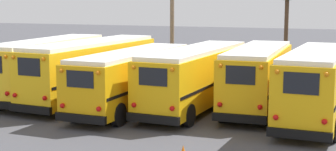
{
  "coord_description": "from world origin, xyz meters",
  "views": [
    {
      "loc": [
        9.7,
        -24.91,
        5.56
      ],
      "look_at": [
        0.0,
        -0.06,
        1.66
      ],
      "focal_mm": 55.0,
      "sensor_mm": 36.0,
      "label": 1
    }
  ],
  "objects_px": {
    "school_bus_0": "(48,66)",
    "utility_pole": "(172,10)",
    "school_bus_4": "(258,76)",
    "school_bus_5": "(317,83)",
    "school_bus_3": "(197,75)",
    "school_bus_1": "(93,68)",
    "school_bus_2": "(134,77)"
  },
  "relations": [
    {
      "from": "school_bus_3",
      "to": "school_bus_4",
      "type": "distance_m",
      "value": 3.13
    },
    {
      "from": "school_bus_0",
      "to": "school_bus_4",
      "type": "relative_size",
      "value": 1.13
    },
    {
      "from": "school_bus_1",
      "to": "school_bus_4",
      "type": "bearing_deg",
      "value": 5.54
    },
    {
      "from": "school_bus_0",
      "to": "school_bus_4",
      "type": "height_order",
      "value": "school_bus_0"
    },
    {
      "from": "school_bus_3",
      "to": "school_bus_4",
      "type": "relative_size",
      "value": 1.14
    },
    {
      "from": "school_bus_5",
      "to": "utility_pole",
      "type": "bearing_deg",
      "value": 134.05
    },
    {
      "from": "school_bus_5",
      "to": "utility_pole",
      "type": "distance_m",
      "value": 17.22
    },
    {
      "from": "school_bus_0",
      "to": "utility_pole",
      "type": "distance_m",
      "value": 12.31
    },
    {
      "from": "utility_pole",
      "to": "school_bus_1",
      "type": "bearing_deg",
      "value": -91.72
    },
    {
      "from": "school_bus_1",
      "to": "utility_pole",
      "type": "bearing_deg",
      "value": 88.28
    },
    {
      "from": "school_bus_1",
      "to": "school_bus_4",
      "type": "height_order",
      "value": "school_bus_1"
    },
    {
      "from": "school_bus_0",
      "to": "school_bus_5",
      "type": "relative_size",
      "value": 1.09
    },
    {
      "from": "school_bus_0",
      "to": "school_bus_3",
      "type": "bearing_deg",
      "value": 0.23
    },
    {
      "from": "school_bus_0",
      "to": "school_bus_5",
      "type": "bearing_deg",
      "value": -2.79
    },
    {
      "from": "school_bus_0",
      "to": "school_bus_2",
      "type": "xyz_separation_m",
      "value": [
        6.06,
        -1.19,
        -0.16
      ]
    },
    {
      "from": "school_bus_3",
      "to": "school_bus_0",
      "type": "bearing_deg",
      "value": -179.77
    },
    {
      "from": "school_bus_1",
      "to": "utility_pole",
      "type": "xyz_separation_m",
      "value": [
        0.35,
        11.52,
        3.05
      ]
    },
    {
      "from": "school_bus_0",
      "to": "utility_pole",
      "type": "xyz_separation_m",
      "value": [
        3.38,
        11.44,
        3.06
      ]
    },
    {
      "from": "school_bus_0",
      "to": "school_bus_4",
      "type": "distance_m",
      "value": 12.15
    },
    {
      "from": "school_bus_5",
      "to": "school_bus_0",
      "type": "bearing_deg",
      "value": 177.21
    },
    {
      "from": "school_bus_1",
      "to": "school_bus_3",
      "type": "xyz_separation_m",
      "value": [
        6.06,
        0.11,
        -0.1
      ]
    },
    {
      "from": "school_bus_0",
      "to": "school_bus_4",
      "type": "bearing_deg",
      "value": 3.81
    },
    {
      "from": "school_bus_5",
      "to": "utility_pole",
      "type": "height_order",
      "value": "utility_pole"
    },
    {
      "from": "school_bus_0",
      "to": "school_bus_5",
      "type": "xyz_separation_m",
      "value": [
        15.16,
        -0.74,
        -0.02
      ]
    },
    {
      "from": "school_bus_5",
      "to": "school_bus_3",
      "type": "bearing_deg",
      "value": 172.71
    },
    {
      "from": "utility_pole",
      "to": "school_bus_4",
      "type": "bearing_deg",
      "value": -50.54
    },
    {
      "from": "school_bus_3",
      "to": "school_bus_5",
      "type": "bearing_deg",
      "value": -7.29
    },
    {
      "from": "school_bus_1",
      "to": "school_bus_4",
      "type": "relative_size",
      "value": 1.17
    },
    {
      "from": "school_bus_3",
      "to": "school_bus_5",
      "type": "relative_size",
      "value": 1.1
    },
    {
      "from": "school_bus_0",
      "to": "utility_pole",
      "type": "height_order",
      "value": "utility_pole"
    },
    {
      "from": "school_bus_4",
      "to": "school_bus_5",
      "type": "distance_m",
      "value": 3.4
    },
    {
      "from": "school_bus_2",
      "to": "utility_pole",
      "type": "height_order",
      "value": "utility_pole"
    }
  ]
}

